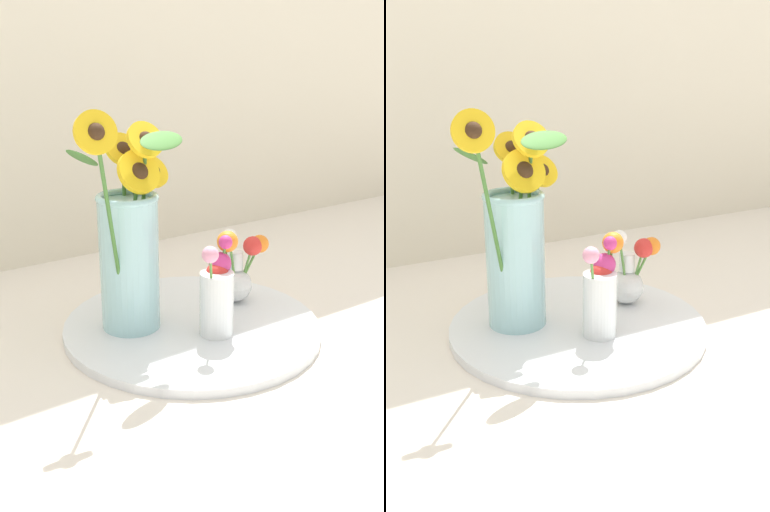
# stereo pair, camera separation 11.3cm
# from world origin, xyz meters

# --- Properties ---
(ground_plane) EXTENTS (6.00, 6.00, 0.00)m
(ground_plane) POSITION_xyz_m (0.00, 0.00, 0.00)
(ground_plane) COLOR silver
(serving_tray) EXTENTS (0.50, 0.50, 0.02)m
(serving_tray) POSITION_xyz_m (0.03, 0.04, 0.01)
(serving_tray) COLOR silver
(serving_tray) RESTS_ON ground_plane
(mason_jar_sunflowers) EXTENTS (0.25, 0.23, 0.43)m
(mason_jar_sunflowers) POSITION_xyz_m (-0.08, 0.09, 0.18)
(mason_jar_sunflowers) COLOR #9ED1D6
(mason_jar_sunflowers) RESTS_ON serving_tray
(vase_small_center) EXTENTS (0.11, 0.08, 0.19)m
(vase_small_center) POSITION_xyz_m (0.04, -0.02, 0.11)
(vase_small_center) COLOR white
(vase_small_center) RESTS_ON serving_tray
(vase_bulb_right) EXTENTS (0.10, 0.09, 0.17)m
(vase_bulb_right) POSITION_xyz_m (0.17, 0.07, 0.08)
(vase_bulb_right) COLOR white
(vase_bulb_right) RESTS_ON serving_tray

